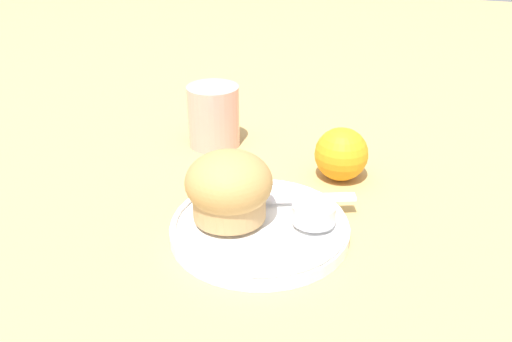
{
  "coord_description": "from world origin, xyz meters",
  "views": [
    {
      "loc": [
        0.16,
        -0.49,
        0.35
      ],
      "look_at": [
        -0.01,
        0.05,
        0.06
      ],
      "focal_mm": 40.0,
      "sensor_mm": 36.0,
      "label": 1
    }
  ],
  "objects": [
    {
      "name": "juice_glass",
      "position": [
        -0.12,
        0.22,
        0.04
      ],
      "size": [
        0.07,
        0.07,
        0.09
      ],
      "color": "#E5998C",
      "rests_on": "ground_plane"
    },
    {
      "name": "berry_pair",
      "position": [
        -0.02,
        0.05,
        0.03
      ],
      "size": [
        0.03,
        0.02,
        0.02
      ],
      "color": "#B7192D",
      "rests_on": "plate"
    },
    {
      "name": "plate",
      "position": [
        0.01,
        0.01,
        0.01
      ],
      "size": [
        0.2,
        0.2,
        0.02
      ],
      "color": "white",
      "rests_on": "ground_plane"
    },
    {
      "name": "butter_knife",
      "position": [
        0.03,
        0.06,
        0.02
      ],
      "size": [
        0.15,
        0.07,
        0.0
      ],
      "rotation": [
        0.0,
        0.0,
        0.35
      ],
      "color": "silver",
      "rests_on": "plate"
    },
    {
      "name": "muffin",
      "position": [
        -0.03,
        0.01,
        0.06
      ],
      "size": [
        0.09,
        0.09,
        0.08
      ],
      "color": "tan",
      "rests_on": "plate"
    },
    {
      "name": "ground_plane",
      "position": [
        0.0,
        0.0,
        0.0
      ],
      "size": [
        3.0,
        3.0,
        0.0
      ],
      "primitive_type": "plane",
      "color": "tan"
    },
    {
      "name": "orange_fruit",
      "position": [
        0.07,
        0.17,
        0.03
      ],
      "size": [
        0.07,
        0.07,
        0.07
      ],
      "color": "orange",
      "rests_on": "ground_plane"
    },
    {
      "name": "cream_ramekin",
      "position": [
        0.06,
        0.02,
        0.03
      ],
      "size": [
        0.05,
        0.05,
        0.02
      ],
      "color": "silver",
      "rests_on": "plate"
    }
  ]
}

